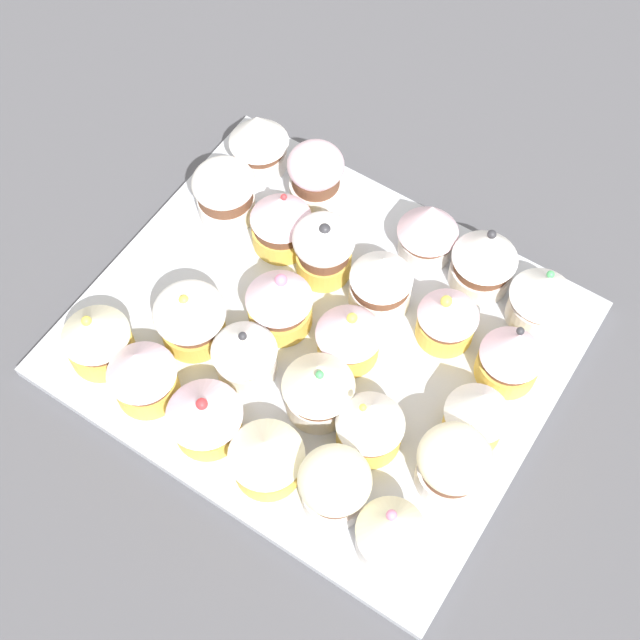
# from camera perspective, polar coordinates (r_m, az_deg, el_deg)

# --- Properties ---
(ground_plane) EXTENTS (1.80, 1.80, 0.03)m
(ground_plane) POSITION_cam_1_polar(r_m,az_deg,el_deg) (0.86, 0.00, -1.86)
(ground_plane) COLOR #4C4C51
(baking_tray) EXTENTS (0.44, 0.37, 0.01)m
(baking_tray) POSITION_cam_1_polar(r_m,az_deg,el_deg) (0.84, 0.00, -1.20)
(baking_tray) COLOR silver
(baking_tray) RESTS_ON ground_plane
(cupcake_0) EXTENTS (0.06, 0.06, 0.07)m
(cupcake_0) POSITION_cam_1_polar(r_m,az_deg,el_deg) (0.84, 14.14, 1.47)
(cupcake_0) COLOR white
(cupcake_0) RESTS_ON baking_tray
(cupcake_1) EXTENTS (0.06, 0.06, 0.08)m
(cupcake_1) POSITION_cam_1_polar(r_m,az_deg,el_deg) (0.85, 10.62, 4.03)
(cupcake_1) COLOR white
(cupcake_1) RESTS_ON baking_tray
(cupcake_2) EXTENTS (0.06, 0.06, 0.07)m
(cupcake_2) POSITION_cam_1_polar(r_m,az_deg,el_deg) (0.86, 7.02, 5.91)
(cupcake_2) COLOR white
(cupcake_2) RESTS_ON baking_tray
(cupcake_3) EXTENTS (0.06, 0.06, 0.08)m
(cupcake_3) POSITION_cam_1_polar(r_m,az_deg,el_deg) (0.89, -0.28, 9.32)
(cupcake_3) COLOR white
(cupcake_3) RESTS_ON baking_tray
(cupcake_4) EXTENTS (0.06, 0.06, 0.07)m
(cupcake_4) POSITION_cam_1_polar(r_m,az_deg,el_deg) (0.92, -3.98, 11.54)
(cupcake_4) COLOR white
(cupcake_4) RESTS_ON baking_tray
(cupcake_5) EXTENTS (0.06, 0.06, 0.07)m
(cupcake_5) POSITION_cam_1_polar(r_m,az_deg,el_deg) (0.80, 12.30, -2.17)
(cupcake_5) COLOR #EFC651
(cupcake_5) RESTS_ON baking_tray
(cupcake_6) EXTENTS (0.06, 0.06, 0.07)m
(cupcake_6) POSITION_cam_1_polar(r_m,az_deg,el_deg) (0.81, 8.27, 0.27)
(cupcake_6) COLOR #EFC651
(cupcake_6) RESTS_ON baking_tray
(cupcake_7) EXTENTS (0.06, 0.06, 0.07)m
(cupcake_7) POSITION_cam_1_polar(r_m,az_deg,el_deg) (0.82, 3.97, 2.58)
(cupcake_7) COLOR white
(cupcake_7) RESTS_ON baking_tray
(cupcake_8) EXTENTS (0.06, 0.06, 0.08)m
(cupcake_8) POSITION_cam_1_polar(r_m,az_deg,el_deg) (0.84, 0.25, 4.65)
(cupcake_8) COLOR #EFC651
(cupcake_8) RESTS_ON baking_tray
(cupcake_9) EXTENTS (0.06, 0.06, 0.07)m
(cupcake_9) POSITION_cam_1_polar(r_m,az_deg,el_deg) (0.86, -2.53, 6.44)
(cupcake_9) COLOR #EFC651
(cupcake_9) RESTS_ON baking_tray
(cupcake_10) EXTENTS (0.06, 0.06, 0.07)m
(cupcake_10) POSITION_cam_1_polar(r_m,az_deg,el_deg) (0.89, -6.17, 8.22)
(cupcake_10) COLOR white
(cupcake_10) RESTS_ON baking_tray
(cupcake_11) EXTENTS (0.06, 0.06, 0.08)m
(cupcake_11) POSITION_cam_1_polar(r_m,az_deg,el_deg) (0.77, 10.13, -5.90)
(cupcake_11) COLOR #EFC651
(cupcake_11) RESTS_ON baking_tray
(cupcake_12) EXTENTS (0.06, 0.06, 0.07)m
(cupcake_12) POSITION_cam_1_polar(r_m,az_deg,el_deg) (0.79, 1.82, -0.97)
(cupcake_12) COLOR #EFC651
(cupcake_12) RESTS_ON baking_tray
(cupcake_13) EXTENTS (0.06, 0.06, 0.08)m
(cupcake_13) POSITION_cam_1_polar(r_m,az_deg,el_deg) (0.81, -2.66, 1.32)
(cupcake_13) COLOR #EFC651
(cupcake_13) RESTS_ON baking_tray
(cupcake_14) EXTENTS (0.06, 0.06, 0.07)m
(cupcake_14) POSITION_cam_1_polar(r_m,az_deg,el_deg) (0.75, 8.57, -9.20)
(cupcake_14) COLOR white
(cupcake_14) RESTS_ON baking_tray
(cupcake_15) EXTENTS (0.06, 0.06, 0.08)m
(cupcake_15) POSITION_cam_1_polar(r_m,az_deg,el_deg) (0.76, 3.28, -6.62)
(cupcake_15) COLOR #EFC651
(cupcake_15) RESTS_ON baking_tray
(cupcake_16) EXTENTS (0.06, 0.06, 0.08)m
(cupcake_16) POSITION_cam_1_polar(r_m,az_deg,el_deg) (0.77, -0.11, -4.23)
(cupcake_16) COLOR white
(cupcake_16) RESTS_ON baking_tray
(cupcake_17) EXTENTS (0.06, 0.06, 0.07)m
(cupcake_17) POSITION_cam_1_polar(r_m,az_deg,el_deg) (0.79, -4.93, -1.97)
(cupcake_17) COLOR white
(cupcake_17) RESTS_ON baking_tray
(cupcake_18) EXTENTS (0.07, 0.07, 0.06)m
(cupcake_18) POSITION_cam_1_polar(r_m,az_deg,el_deg) (0.81, -8.34, 0.08)
(cupcake_18) COLOR #EFC651
(cupcake_18) RESTS_ON baking_tray
(cupcake_19) EXTENTS (0.06, 0.06, 0.08)m
(cupcake_19) POSITION_cam_1_polar(r_m,az_deg,el_deg) (0.72, 4.60, -13.44)
(cupcake_19) COLOR white
(cupcake_19) RESTS_ON baking_tray
(cupcake_20) EXTENTS (0.06, 0.06, 0.07)m
(cupcake_20) POSITION_cam_1_polar(r_m,az_deg,el_deg) (0.74, 0.95, -10.63)
(cupcake_20) COLOR white
(cupcake_20) RESTS_ON baking_tray
(cupcake_21) EXTENTS (0.07, 0.07, 0.06)m
(cupcake_21) POSITION_cam_1_polar(r_m,az_deg,el_deg) (0.75, -3.48, -8.73)
(cupcake_21) COLOR #EFC651
(cupcake_21) RESTS_ON baking_tray
(cupcake_22) EXTENTS (0.07, 0.07, 0.07)m
(cupcake_22) POSITION_cam_1_polar(r_m,az_deg,el_deg) (0.77, -7.50, -6.04)
(cupcake_22) COLOR #EFC651
(cupcake_22) RESTS_ON baking_tray
(cupcake_23) EXTENTS (0.06, 0.06, 0.07)m
(cupcake_23) POSITION_cam_1_polar(r_m,az_deg,el_deg) (0.79, -11.45, -3.38)
(cupcake_23) COLOR #EFC651
(cupcake_23) RESTS_ON baking_tray
(cupcake_24) EXTENTS (0.06, 0.06, 0.07)m
(cupcake_24) POSITION_cam_1_polar(r_m,az_deg,el_deg) (0.82, -14.24, -1.06)
(cupcake_24) COLOR #EFC651
(cupcake_24) RESTS_ON baking_tray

